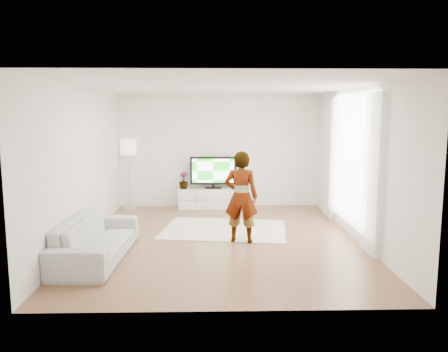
{
  "coord_description": "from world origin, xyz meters",
  "views": [
    {
      "loc": [
        -0.14,
        -7.87,
        2.31
      ],
      "look_at": [
        0.06,
        0.4,
        1.13
      ],
      "focal_mm": 35.0,
      "sensor_mm": 36.0,
      "label": 1
    }
  ],
  "objects_px": {
    "player": "(241,197)",
    "floor_lamp": "(128,150)",
    "rug": "(224,229)",
    "media_console": "(213,198)",
    "sofa": "(97,239)",
    "television": "(213,171)"
  },
  "relations": [
    {
      "from": "television",
      "to": "sofa",
      "type": "relative_size",
      "value": 0.5
    },
    {
      "from": "media_console",
      "to": "rug",
      "type": "xyz_separation_m",
      "value": [
        0.22,
        -2.08,
        -0.24
      ]
    },
    {
      "from": "rug",
      "to": "player",
      "type": "bearing_deg",
      "value": -72.26
    },
    {
      "from": "rug",
      "to": "sofa",
      "type": "distance_m",
      "value": 2.74
    },
    {
      "from": "player",
      "to": "floor_lamp",
      "type": "distance_m",
      "value": 3.9
    },
    {
      "from": "media_console",
      "to": "floor_lamp",
      "type": "bearing_deg",
      "value": -178.19
    },
    {
      "from": "player",
      "to": "sofa",
      "type": "distance_m",
      "value": 2.57
    },
    {
      "from": "rug",
      "to": "floor_lamp",
      "type": "xyz_separation_m",
      "value": [
        -2.27,
        2.02,
        1.44
      ]
    },
    {
      "from": "floor_lamp",
      "to": "media_console",
      "type": "bearing_deg",
      "value": 1.81
    },
    {
      "from": "player",
      "to": "sofa",
      "type": "relative_size",
      "value": 0.74
    },
    {
      "from": "television",
      "to": "player",
      "type": "bearing_deg",
      "value": -80.46
    },
    {
      "from": "rug",
      "to": "sofa",
      "type": "height_order",
      "value": "sofa"
    },
    {
      "from": "rug",
      "to": "player",
      "type": "xyz_separation_m",
      "value": [
        0.28,
        -0.87,
        0.83
      ]
    },
    {
      "from": "rug",
      "to": "floor_lamp",
      "type": "distance_m",
      "value": 3.36
    },
    {
      "from": "rug",
      "to": "sofa",
      "type": "bearing_deg",
      "value": -140.22
    },
    {
      "from": "media_console",
      "to": "sofa",
      "type": "distance_m",
      "value": 4.25
    },
    {
      "from": "television",
      "to": "floor_lamp",
      "type": "relative_size",
      "value": 0.66
    },
    {
      "from": "player",
      "to": "floor_lamp",
      "type": "relative_size",
      "value": 0.97
    },
    {
      "from": "rug",
      "to": "floor_lamp",
      "type": "relative_size",
      "value": 1.42
    },
    {
      "from": "media_console",
      "to": "player",
      "type": "distance_m",
      "value": 3.05
    },
    {
      "from": "media_console",
      "to": "television",
      "type": "xyz_separation_m",
      "value": [
        0.0,
        0.03,
        0.67
      ]
    },
    {
      "from": "television",
      "to": "floor_lamp",
      "type": "xyz_separation_m",
      "value": [
        -2.05,
        -0.09,
        0.54
      ]
    }
  ]
}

